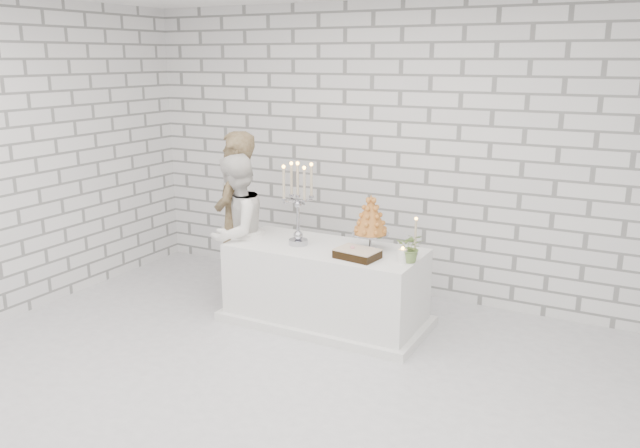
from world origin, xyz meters
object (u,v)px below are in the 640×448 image
Objects in this scene: bride at (235,233)px; croquembouche at (371,223)px; cake_table at (325,285)px; candelabra at (298,204)px; groom at (236,219)px.

croquembouche is at bearing 91.57° from bride.
candelabra is at bearing -168.44° from cake_table.
bride is (-0.96, -0.07, 0.40)m from cake_table.
cake_table is at bearing -166.48° from croquembouche.
cake_table is 2.30× the size of candelabra.
groom is 1.13× the size of bride.
candelabra is at bearing 85.90° from bride.
groom is at bearing -153.72° from bride.
candelabra is (0.80, -0.14, 0.27)m from groom.
candelabra is 1.52× the size of croquembouche.
candelabra is at bearing 64.44° from groom.
croquembouche is at bearing 13.52° from cake_table.
bride is (0.10, -0.16, -0.10)m from groom.
groom is 3.39× the size of croquembouche.
candelabra is (0.70, 0.02, 0.37)m from bride.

